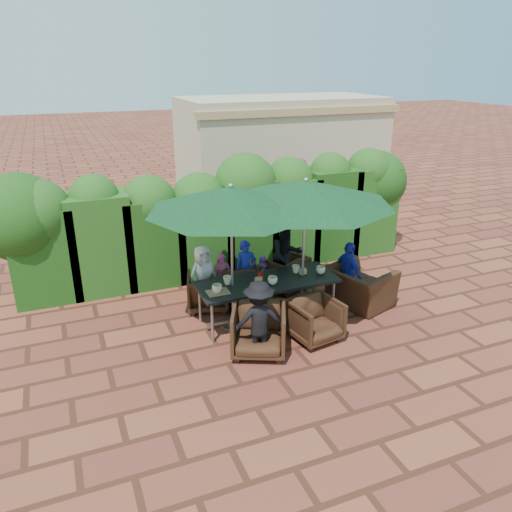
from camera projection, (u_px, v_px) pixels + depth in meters
name	position (u px, v px, depth m)	size (l,w,h in m)	color
ground	(267.00, 317.00, 8.78)	(80.00, 80.00, 0.00)	brown
dining_table	(267.00, 284.00, 8.44)	(2.39, 0.90, 0.75)	black
umbrella_left	(231.00, 199.00, 7.72)	(2.70, 2.70, 2.46)	gray
umbrella_right	(306.00, 192.00, 8.10)	(2.93, 2.93, 2.46)	gray
chair_far_left	(208.00, 289.00, 8.98)	(0.71, 0.67, 0.73)	black
chair_far_mid	(239.00, 279.00, 9.43)	(0.69, 0.65, 0.71)	black
chair_far_right	(285.00, 271.00, 9.75)	(0.72, 0.68, 0.75)	black
chair_near_left	(259.00, 328.00, 7.58)	(0.81, 0.75, 0.83)	black
chair_near_right	(315.00, 318.00, 7.97)	(0.72, 0.68, 0.75)	black
chair_end_right	(360.00, 281.00, 9.07)	(1.09, 0.71, 0.95)	black
adult_far_left	(203.00, 276.00, 9.03)	(0.56, 0.34, 1.14)	silver
adult_far_mid	(246.00, 270.00, 9.33)	(0.41, 0.33, 1.13)	#1F28AB
adult_far_right	(286.00, 255.00, 9.61)	(0.68, 0.42, 1.42)	black
adult_near_left	(259.00, 321.00, 7.37)	(0.80, 0.37, 1.25)	black
adult_end_right	(348.00, 273.00, 9.14)	(0.69, 0.34, 1.17)	#1F28AB
child_left	(222.00, 277.00, 9.26)	(0.33, 0.27, 0.92)	#C7467D
child_right	(263.00, 274.00, 9.61)	(0.27, 0.22, 0.75)	#6D4392
pedestrian_a	(258.00, 202.00, 12.66)	(1.63, 0.58, 1.74)	#24843D
pedestrian_b	(298.00, 194.00, 13.19)	(0.88, 0.54, 1.84)	#C7467D
pedestrian_c	(331.00, 196.00, 13.47)	(1.01, 0.46, 1.57)	gray
cup_a	(217.00, 288.00, 7.97)	(0.17, 0.17, 0.13)	beige
cup_b	(227.00, 280.00, 8.26)	(0.15, 0.15, 0.14)	beige
cup_c	(273.00, 280.00, 8.26)	(0.17, 0.17, 0.13)	beige
cup_d	(296.00, 269.00, 8.71)	(0.14, 0.14, 0.13)	beige
cup_e	(321.00, 270.00, 8.67)	(0.16, 0.16, 0.13)	beige
ketchup_bottle	(260.00, 277.00, 8.35)	(0.04, 0.04, 0.17)	#B20C0A
sauce_bottle	(262.00, 274.00, 8.45)	(0.04, 0.04, 0.17)	#4C230C
serving_tray	(218.00, 292.00, 7.97)	(0.35, 0.25, 0.02)	#936847
number_block_left	(259.00, 280.00, 8.32)	(0.12, 0.06, 0.10)	tan
number_block_right	(303.00, 271.00, 8.66)	(0.12, 0.06, 0.10)	tan
hedge_wall	(214.00, 211.00, 10.23)	(9.10, 1.60, 2.48)	black
building	(281.00, 151.00, 15.45)	(6.20, 3.08, 3.20)	tan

